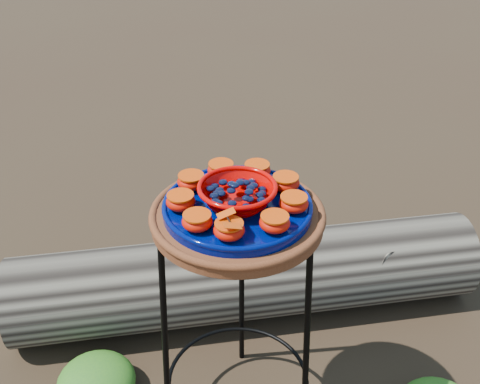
{
  "coord_description": "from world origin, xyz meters",
  "views": [
    {
      "loc": [
        0.07,
        -1.17,
        1.53
      ],
      "look_at": [
        0.01,
        0.0,
        0.79
      ],
      "focal_mm": 45.0,
      "sensor_mm": 36.0,
      "label": 1
    }
  ],
  "objects_px": {
    "plant_stand": "(238,329)",
    "red_bowl": "(237,195)",
    "driftwood_log": "(246,277)",
    "terracotta_saucer": "(237,218)",
    "cobalt_plate": "(237,208)"
  },
  "relations": [
    {
      "from": "plant_stand",
      "to": "red_bowl",
      "type": "xyz_separation_m",
      "value": [
        0.0,
        0.0,
        0.43
      ]
    },
    {
      "from": "red_bowl",
      "to": "driftwood_log",
      "type": "relative_size",
      "value": 0.11
    },
    {
      "from": "red_bowl",
      "to": "cobalt_plate",
      "type": "bearing_deg",
      "value": 0.0
    },
    {
      "from": "plant_stand",
      "to": "red_bowl",
      "type": "distance_m",
      "value": 0.43
    },
    {
      "from": "terracotta_saucer",
      "to": "driftwood_log",
      "type": "relative_size",
      "value": 0.25
    },
    {
      "from": "red_bowl",
      "to": "plant_stand",
      "type": "bearing_deg",
      "value": 0.0
    },
    {
      "from": "plant_stand",
      "to": "terracotta_saucer",
      "type": "relative_size",
      "value": 1.71
    },
    {
      "from": "plant_stand",
      "to": "driftwood_log",
      "type": "relative_size",
      "value": 0.44
    },
    {
      "from": "cobalt_plate",
      "to": "terracotta_saucer",
      "type": "bearing_deg",
      "value": 0.0
    },
    {
      "from": "cobalt_plate",
      "to": "red_bowl",
      "type": "height_order",
      "value": "red_bowl"
    },
    {
      "from": "plant_stand",
      "to": "driftwood_log",
      "type": "xyz_separation_m",
      "value": [
        0.0,
        0.45,
        -0.2
      ]
    },
    {
      "from": "terracotta_saucer",
      "to": "cobalt_plate",
      "type": "xyz_separation_m",
      "value": [
        0.0,
        0.0,
        0.03
      ]
    },
    {
      "from": "plant_stand",
      "to": "red_bowl",
      "type": "bearing_deg",
      "value": 0.0
    },
    {
      "from": "terracotta_saucer",
      "to": "red_bowl",
      "type": "distance_m",
      "value": 0.06
    },
    {
      "from": "red_bowl",
      "to": "driftwood_log",
      "type": "distance_m",
      "value": 0.77
    }
  ]
}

